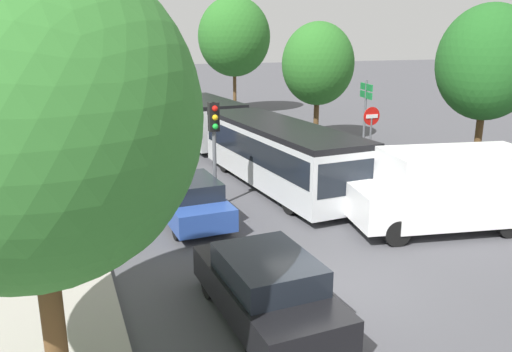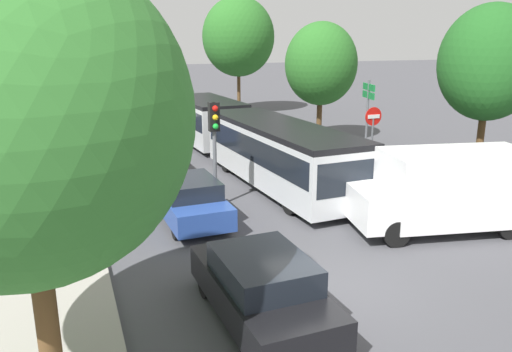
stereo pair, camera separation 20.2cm
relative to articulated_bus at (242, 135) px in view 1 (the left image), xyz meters
The scene contains 19 objects.
ground_plane 11.21m from the articulated_bus, 99.79° to the right, with size 200.00×200.00×0.00m, color #47474C.
kerb_strip_left 8.84m from the articulated_bus, 156.66° to the left, with size 3.20×38.86×0.14m, color #9E998E.
articulated_bus is the anchor object (origin of this frame).
city_bus_rear 18.31m from the articulated_bus, 102.21° to the left, with size 2.75×11.23×2.40m.
queued_car_black 12.28m from the articulated_bus, 108.27° to the right, with size 1.78×4.03×1.39m.
queued_car_blue 6.95m from the articulated_bus, 123.42° to the right, with size 1.72×3.91×1.35m.
queued_car_tan 4.08m from the articulated_bus, behind, with size 1.98×4.48×1.54m.
queued_car_navy 6.99m from the articulated_bus, 123.29° to the left, with size 1.97×4.46×1.54m.
white_van 9.55m from the articulated_bus, 73.12° to the right, with size 5.29×2.93×2.31m.
traffic_light 5.64m from the articulated_bus, 119.33° to the right, with size 0.32×0.36×3.40m.
no_entry_sign 5.42m from the articulated_bus, 45.11° to the right, with size 0.70×0.08×2.82m.
direction_sign_post 5.51m from the articulated_bus, 14.01° to the right, with size 0.41×1.37×3.60m.
tree_left_near 14.74m from the articulated_bus, 121.20° to the right, with size 4.65×4.65×6.60m.
tree_left_mid 9.56m from the articulated_bus, 149.01° to the right, with size 4.03×4.03×7.09m.
tree_left_far 9.58m from the articulated_bus, 147.51° to the left, with size 3.59×3.59×6.66m.
tree_left_distant 16.07m from the articulated_bus, 117.79° to the left, with size 4.07×4.07×6.72m.
tree_right_near 9.69m from the articulated_bus, 49.06° to the right, with size 3.25×3.25×6.42m.
tree_right_mid 7.05m from the articulated_bus, 32.65° to the left, with size 3.70×3.70×6.16m.
tree_right_far 16.62m from the articulated_bus, 71.46° to the left, with size 5.15×5.15×8.23m.
Camera 1 is at (-5.34, -8.58, 5.28)m, focal length 35.00 mm.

